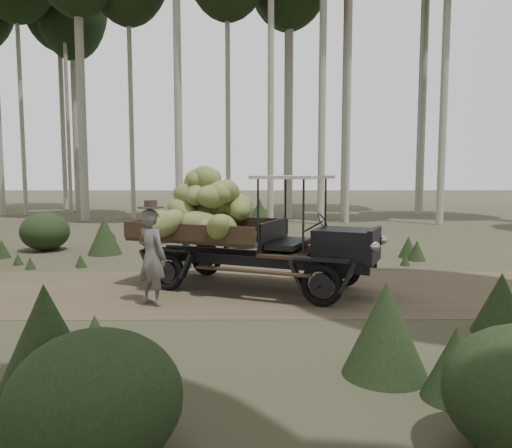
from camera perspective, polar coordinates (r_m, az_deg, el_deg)
The scene contains 5 objects.
ground at distance 10.34m, azimuth -11.12°, elevation -7.56°, with size 120.00×120.00×0.00m, color #473D2B.
dirt_track at distance 10.34m, azimuth -11.12°, elevation -7.53°, with size 70.00×4.00×0.01m, color brown.
banana_truck at distance 10.36m, azimuth -3.63°, elevation 1.01°, with size 5.27×3.47×2.59m.
farmer at distance 9.16m, azimuth -11.82°, elevation -3.57°, with size 0.76×0.71×1.90m.
undergrowth at distance 9.64m, azimuth -17.76°, elevation -5.41°, with size 22.67×23.23×1.40m.
Camera 1 is at (1.94, -9.88, 2.37)m, focal length 35.00 mm.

